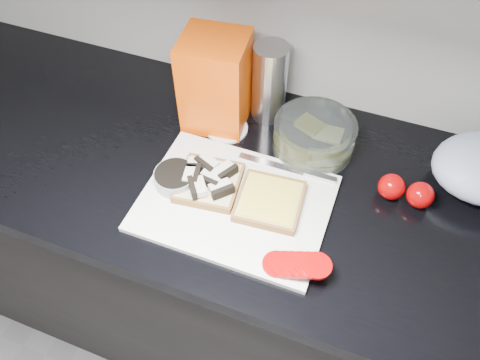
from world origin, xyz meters
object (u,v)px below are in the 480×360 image
Objects in this scene: cutting_board at (235,203)px; glass_bowl at (314,136)px; bread_bag at (216,82)px; steel_canister at (269,83)px.

glass_bowl is at bearing 63.42° from cutting_board.
bread_bag reaches higher than cutting_board.
steel_canister reaches higher than glass_bowl.
bread_bag is (-0.25, 0.01, 0.08)m from glass_bowl.
steel_canister is (0.11, 0.06, -0.02)m from bread_bag.
cutting_board is 0.29m from bread_bag.
bread_bag reaches higher than steel_canister.
steel_canister is (-0.03, 0.30, 0.09)m from cutting_board.
glass_bowl is 0.82× the size of bread_bag.
steel_canister is at bearing 22.82° from bread_bag.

